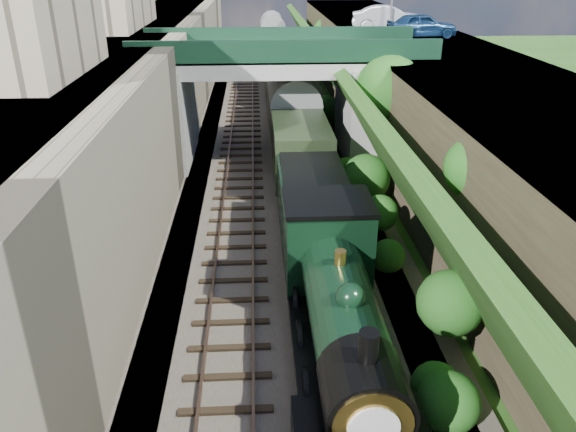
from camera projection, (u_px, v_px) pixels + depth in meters
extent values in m
cube|color=#473F38|center=(277.00, 182.00, 29.95)|extent=(10.00, 90.00, 0.20)
cube|color=#756B56|center=(167.00, 121.00, 28.24)|extent=(1.00, 90.00, 7.00)
cube|color=#262628|center=(97.00, 122.00, 28.05)|extent=(6.00, 90.00, 7.00)
cube|color=#262628|center=(459.00, 124.00, 29.18)|extent=(8.00, 90.00, 6.25)
cube|color=#1E4714|center=(373.00, 133.00, 29.12)|extent=(4.02, 90.00, 6.36)
sphere|color=#194C14|center=(448.00, 402.00, 14.23)|extent=(1.63, 1.63, 1.63)
sphere|color=#194C14|center=(450.00, 303.00, 16.14)|extent=(1.95, 1.95, 1.95)
sphere|color=#194C14|center=(477.00, 168.00, 18.33)|extent=(2.15, 2.15, 2.15)
sphere|color=#194C14|center=(388.00, 256.00, 20.90)|extent=(1.30, 1.30, 1.30)
sphere|color=#194C14|center=(380.00, 213.00, 23.37)|extent=(1.55, 1.55, 1.55)
sphere|color=#194C14|center=(366.00, 178.00, 26.69)|extent=(2.33, 2.33, 2.33)
sphere|color=#194C14|center=(346.00, 175.00, 29.36)|extent=(1.85, 1.85, 1.85)
sphere|color=#194C14|center=(371.00, 103.00, 31.39)|extent=(1.78, 1.78, 1.78)
sphere|color=#194C14|center=(376.00, 74.00, 33.09)|extent=(1.63, 1.63, 1.63)
sphere|color=#194C14|center=(337.00, 112.00, 36.93)|extent=(1.86, 1.86, 1.86)
sphere|color=#194C14|center=(326.00, 104.00, 40.51)|extent=(1.36, 1.36, 1.36)
sphere|color=#194C14|center=(338.00, 69.00, 42.39)|extent=(2.19, 2.19, 2.19)
sphere|color=#194C14|center=(330.00, 64.00, 45.97)|extent=(2.39, 2.39, 2.39)
sphere|color=#194C14|center=(324.00, 67.00, 47.29)|extent=(1.41, 1.41, 1.41)
sphere|color=#194C14|center=(325.00, 52.00, 49.91)|extent=(1.99, 1.99, 1.99)
sphere|color=#194C14|center=(322.00, 43.00, 53.54)|extent=(2.07, 2.07, 2.07)
sphere|color=#194C14|center=(325.00, 30.00, 55.61)|extent=(2.14, 2.14, 2.14)
cube|color=black|center=(239.00, 180.00, 29.79)|extent=(2.50, 90.00, 0.07)
cube|color=brown|center=(226.00, 179.00, 29.71)|extent=(0.08, 90.00, 0.14)
cube|color=brown|center=(253.00, 178.00, 29.79)|extent=(0.08, 90.00, 0.14)
cube|color=black|center=(299.00, 179.00, 29.96)|extent=(2.50, 90.00, 0.07)
cube|color=brown|center=(286.00, 178.00, 29.88)|extent=(0.08, 90.00, 0.14)
cube|color=brown|center=(313.00, 177.00, 29.96)|extent=(0.08, 90.00, 0.14)
cube|color=gray|center=(282.00, 62.00, 31.25)|extent=(16.00, 6.00, 0.90)
cube|color=#143824|center=(285.00, 52.00, 28.27)|extent=(16.00, 0.30, 1.20)
cube|color=#143824|center=(280.00, 38.00, 33.44)|extent=(16.00, 0.30, 1.20)
cube|color=gray|center=(178.00, 114.00, 32.13)|extent=(1.40, 6.40, 5.70)
cube|color=gray|center=(363.00, 111.00, 32.69)|extent=(2.40, 6.40, 5.70)
cube|color=gray|center=(19.00, 18.00, 20.28)|extent=(4.00, 8.00, 4.00)
cylinder|color=black|center=(386.00, 141.00, 29.64)|extent=(0.30, 0.30, 4.40)
sphere|color=#194C14|center=(390.00, 91.00, 28.55)|extent=(3.60, 3.60, 3.60)
sphere|color=#194C14|center=(395.00, 99.00, 29.55)|extent=(2.40, 2.40, 2.40)
imported|color=navy|center=(422.00, 25.00, 36.17)|extent=(4.67, 2.33, 1.53)
imported|color=silver|center=(389.00, 18.00, 39.64)|extent=(5.30, 2.46, 1.68)
cube|color=black|center=(341.00, 367.00, 15.81)|extent=(2.40, 8.40, 0.60)
cube|color=black|center=(337.00, 330.00, 16.49)|extent=(2.70, 10.00, 0.35)
cylinder|color=black|center=(343.00, 308.00, 15.22)|extent=(1.90, 5.60, 1.90)
cylinder|color=black|center=(365.00, 394.00, 12.23)|extent=(1.96, 1.80, 1.96)
cylinder|color=white|center=(374.00, 429.00, 11.34)|extent=(1.10, 0.05, 1.10)
cylinder|color=black|center=(368.00, 350.00, 11.72)|extent=(0.44, 0.44, 0.90)
sphere|color=black|center=(350.00, 298.00, 13.89)|extent=(0.76, 0.76, 0.76)
cylinder|color=#A57F33|center=(340.00, 259.00, 15.48)|extent=(0.32, 0.32, 0.50)
cube|color=black|center=(327.00, 242.00, 18.42)|extent=(2.75, 2.40, 2.80)
cube|color=black|center=(328.00, 202.00, 17.81)|extent=(2.85, 2.50, 0.15)
cube|color=black|center=(305.00, 431.00, 13.24)|extent=(0.60, 1.40, 0.90)
cube|color=black|center=(409.00, 426.00, 13.37)|extent=(0.60, 1.40, 0.90)
cube|color=black|center=(313.00, 237.00, 23.26)|extent=(2.30, 6.00, 0.50)
cube|color=black|center=(313.00, 232.00, 23.16)|extent=(2.60, 6.00, 0.50)
cube|color=black|center=(313.00, 205.00, 22.65)|extent=(2.70, 6.00, 2.40)
cube|color=black|center=(314.00, 176.00, 22.13)|extent=(2.50, 5.60, 0.20)
cube|color=black|center=(293.00, 146.00, 34.70)|extent=(2.30, 17.00, 0.40)
cube|color=black|center=(293.00, 142.00, 34.60)|extent=(2.50, 17.00, 0.50)
cube|color=black|center=(293.00, 118.00, 33.97)|extent=(2.80, 18.00, 2.70)
cube|color=slate|center=(293.00, 93.00, 33.34)|extent=(2.90, 18.00, 0.50)
cube|color=black|center=(280.00, 84.00, 51.74)|extent=(2.30, 17.00, 0.40)
cube|color=black|center=(280.00, 81.00, 51.63)|extent=(2.50, 17.00, 0.50)
cube|color=black|center=(279.00, 64.00, 51.00)|extent=(2.80, 18.00, 2.70)
cube|color=slate|center=(279.00, 47.00, 50.37)|extent=(2.90, 18.00, 0.50)
cube|color=black|center=(273.00, 52.00, 68.77)|extent=(2.30, 17.00, 0.40)
cube|color=black|center=(273.00, 50.00, 68.67)|extent=(2.50, 17.00, 0.50)
cube|color=black|center=(273.00, 37.00, 68.04)|extent=(2.80, 18.00, 2.70)
cube|color=slate|center=(273.00, 24.00, 67.41)|extent=(2.90, 18.00, 0.50)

